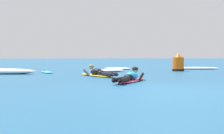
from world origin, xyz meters
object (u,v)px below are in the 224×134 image
(channel_marker_buoy, at_px, (178,64))
(drifting_surfboard, at_px, (47,72))
(surfer_far, at_px, (98,73))
(surfer_near, at_px, (130,78))

(channel_marker_buoy, bearing_deg, drifting_surfboard, -172.97)
(drifting_surfboard, bearing_deg, surfer_far, -48.94)
(surfer_near, relative_size, channel_marker_buoy, 2.49)
(surfer_far, bearing_deg, channel_marker_buoy, 39.12)
(surfer_near, height_order, channel_marker_buoy, channel_marker_buoy)
(surfer_near, relative_size, drifting_surfboard, 1.27)
(surfer_far, xyz_separation_m, drifting_surfboard, (-2.53, 2.90, -0.10))
(surfer_far, height_order, drifting_surfboard, surfer_far)
(channel_marker_buoy, bearing_deg, surfer_near, -119.35)
(surfer_near, xyz_separation_m, drifting_surfboard, (-3.52, 5.62, -0.10))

